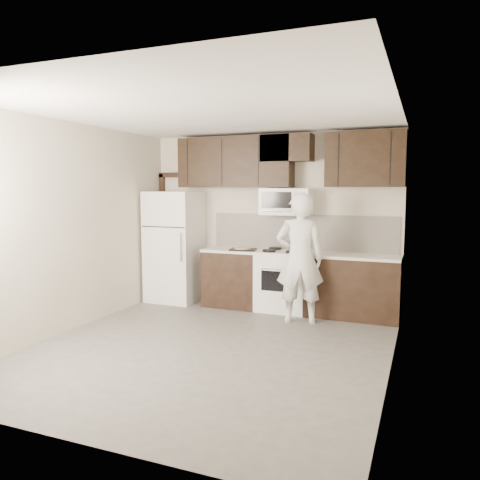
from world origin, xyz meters
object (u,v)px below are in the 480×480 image
Objects in this scene: stove at (283,280)px; microwave at (286,202)px; refrigerator at (175,247)px; person at (300,259)px.

microwave is at bearing 90.10° from stove.
microwave reaches higher than refrigerator.
refrigerator reaches higher than person.
person is (0.39, -0.66, -0.76)m from microwave.
stove is 1.24× the size of microwave.
refrigerator reaches higher than stove.
refrigerator is at bearing -178.49° from stove.
refrigerator is (-1.85, -0.17, -0.75)m from microwave.
stove is 1.20m from microwave.
person is (0.39, -0.55, 0.43)m from stove.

